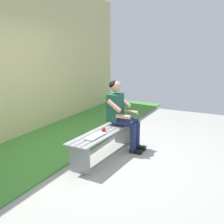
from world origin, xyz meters
TOP-DOWN VIEW (x-y plane):
  - ground_plane at (1.04, 1.00)m, footprint 10.00×7.00m
  - grass_strip at (0.00, -1.35)m, footprint 9.00×2.00m
  - bench_near at (0.00, 0.00)m, footprint 1.71×0.49m
  - person_seated at (-0.47, 0.10)m, footprint 0.50×0.69m
  - apple at (0.02, -0.00)m, footprint 0.07×0.07m
  - book_open at (0.34, 0.02)m, footprint 0.42×0.18m

SIDE VIEW (x-z plane):
  - ground_plane at x=1.04m, z-range -0.04..0.00m
  - grass_strip at x=0.00m, z-range 0.00..0.03m
  - bench_near at x=0.00m, z-range 0.12..0.58m
  - book_open at x=0.34m, z-range 0.46..0.49m
  - apple at x=0.02m, z-range 0.47..0.54m
  - person_seated at x=-0.47m, z-range 0.07..1.34m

